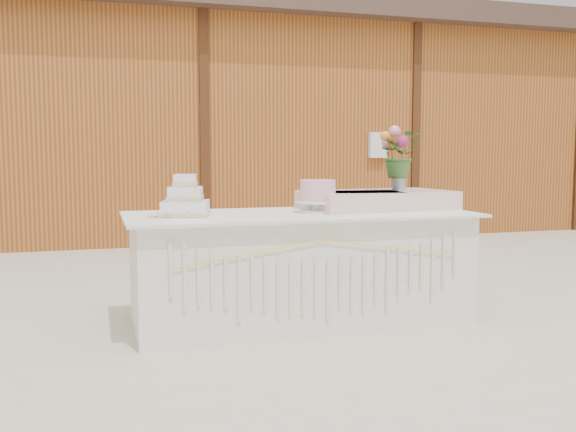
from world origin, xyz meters
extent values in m
plane|color=beige|center=(0.00, 0.00, 0.00)|extent=(80.00, 80.00, 0.00)
cube|color=#A15721|center=(0.00, 6.00, 1.50)|extent=(12.00, 4.00, 3.00)
cube|color=#432E25|center=(0.00, 6.00, 3.15)|extent=(12.60, 4.60, 0.30)
cube|color=white|center=(0.00, 0.00, 0.38)|extent=(2.28, 0.88, 0.75)
cube|color=white|center=(0.00, 0.00, 0.76)|extent=(2.40, 1.00, 0.02)
cube|color=white|center=(-0.80, -0.01, 0.82)|extent=(0.36, 0.36, 0.10)
cube|color=#E2B48E|center=(-0.80, -0.01, 0.79)|extent=(0.37, 0.37, 0.02)
cube|color=white|center=(-0.80, -0.01, 0.92)|extent=(0.26, 0.26, 0.09)
cube|color=#E2B48E|center=(-0.80, -0.01, 0.89)|extent=(0.27, 0.27, 0.02)
cube|color=white|center=(-0.80, -0.01, 1.01)|extent=(0.17, 0.17, 0.08)
cube|color=#E2B48E|center=(-0.80, -0.01, 0.98)|extent=(0.18, 0.18, 0.02)
cylinder|color=white|center=(0.13, -0.01, 0.78)|extent=(0.27, 0.27, 0.02)
cylinder|color=white|center=(0.13, -0.01, 0.81)|extent=(0.08, 0.08, 0.05)
cylinder|color=white|center=(0.13, -0.01, 0.84)|extent=(0.32, 0.32, 0.01)
cylinder|color=#F0ADBA|center=(0.13, -0.01, 0.92)|extent=(0.25, 0.25, 0.15)
cube|color=beige|center=(0.64, 0.13, 0.84)|extent=(1.12, 0.72, 0.14)
cylinder|color=#A7A7AC|center=(0.81, 0.13, 0.98)|extent=(0.10, 0.10, 0.14)
imported|color=#386026|center=(0.81, 0.13, 1.22)|extent=(0.35, 0.31, 0.35)
camera|label=1|loc=(-1.36, -4.22, 1.18)|focal=40.00mm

